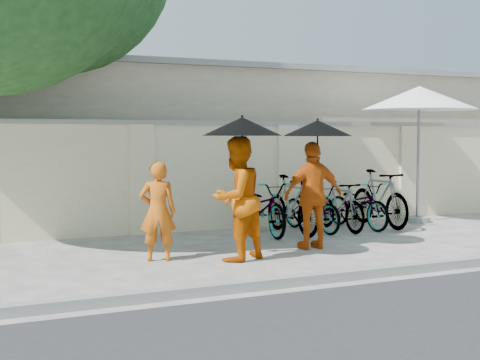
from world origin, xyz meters
name	(u,v)px	position (x,y,z in m)	size (l,w,h in m)	color
ground	(267,259)	(0.00, 0.00, 0.00)	(80.00, 80.00, 0.00)	beige
kerb	(330,277)	(0.00, -1.70, 0.06)	(40.00, 0.16, 0.12)	gray
compound_wall	(238,176)	(1.00, 3.20, 1.00)	(20.00, 0.30, 2.00)	beige
building_behind	(212,143)	(2.00, 7.00, 1.60)	(14.00, 6.00, 3.20)	beige
monk_left	(158,211)	(-1.51, 0.52, 0.72)	(0.52, 0.34, 1.44)	#BC550F
monk_center	(237,199)	(-0.46, 0.07, 0.90)	(0.87, 0.68, 1.80)	#C45104
parasol_center	(242,126)	(-0.41, -0.01, 1.94)	(1.15, 1.15, 1.05)	black
monk_right	(313,195)	(1.05, 0.45, 0.86)	(1.00, 0.42, 1.71)	#C7510D
parasol_right	(318,128)	(1.07, 0.37, 1.92)	(1.10, 1.10, 1.08)	black
patio_umbrella	(419,100)	(4.68, 2.32, 2.53)	(2.56, 2.56, 2.80)	gray
bike_0	(264,208)	(1.00, 2.11, 0.49)	(0.65, 1.86, 0.98)	slate
bike_1	(292,205)	(1.51, 1.97, 0.54)	(0.51, 1.79, 1.07)	slate
bike_2	(312,208)	(2.02, 2.11, 0.45)	(0.60, 1.71, 0.90)	slate
bike_3	(340,206)	(2.53, 1.94, 0.48)	(0.45, 1.59, 0.96)	slate
bike_4	(358,205)	(3.03, 2.07, 0.45)	(0.60, 1.73, 0.91)	slate
bike_5	(379,198)	(3.54, 2.09, 0.56)	(0.53, 1.87, 1.12)	slate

